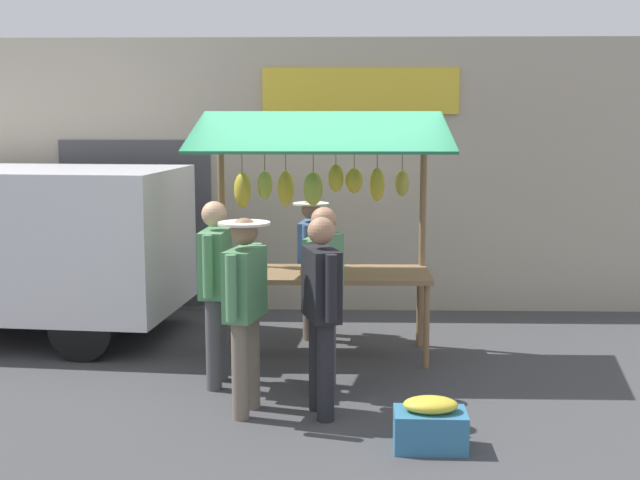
# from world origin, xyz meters

# --- Properties ---
(ground_plane) EXTENTS (40.00, 40.00, 0.00)m
(ground_plane) POSITION_xyz_m (0.00, 0.00, 0.00)
(ground_plane) COLOR #424244
(street_backdrop) EXTENTS (9.00, 0.30, 3.40)m
(street_backdrop) POSITION_xyz_m (0.04, -2.20, 1.70)
(street_backdrop) COLOR #B2A893
(street_backdrop) RESTS_ON ground
(market_stall) EXTENTS (2.50, 1.46, 2.50)m
(market_stall) POSITION_xyz_m (0.03, -0.06, 1.57)
(market_stall) COLOR olive
(market_stall) RESTS_ON ground
(vendor_with_sunhat) EXTENTS (0.40, 0.66, 1.54)m
(vendor_with_sunhat) POSITION_xyz_m (0.13, -0.75, 0.90)
(vendor_with_sunhat) COLOR #726656
(vendor_with_sunhat) RESTS_ON ground
(shopper_with_ponytail) EXTENTS (0.35, 0.68, 1.66)m
(shopper_with_ponytail) POSITION_xyz_m (-0.06, 1.11, 0.96)
(shopper_with_ponytail) COLOR #4C4C51
(shopper_with_ponytail) RESTS_ON ground
(shopper_in_striped_shirt) EXTENTS (0.25, 0.72, 1.69)m
(shopper_in_striped_shirt) POSITION_xyz_m (0.92, 0.97, 0.99)
(shopper_in_striped_shirt) COLOR #4C4C51
(shopper_in_striped_shirt) RESTS_ON ground
(shopper_in_grey_tee) EXTENTS (0.35, 0.68, 1.65)m
(shopper_in_grey_tee) POSITION_xyz_m (-0.05, 1.73, 0.95)
(shopper_in_grey_tee) COLOR #232328
(shopper_in_grey_tee) RESTS_ON ground
(shopper_with_shopping_bag) EXTENTS (0.42, 0.68, 1.63)m
(shopper_with_shopping_bag) POSITION_xyz_m (0.57, 1.70, 0.96)
(shopper_with_shopping_bag) COLOR #726656
(shopper_with_shopping_bag) RESTS_ON ground
(produce_crate_near) EXTENTS (0.54, 0.35, 0.40)m
(produce_crate_near) POSITION_xyz_m (-0.88, 2.41, 0.18)
(produce_crate_near) COLOR teal
(produce_crate_near) RESTS_ON ground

